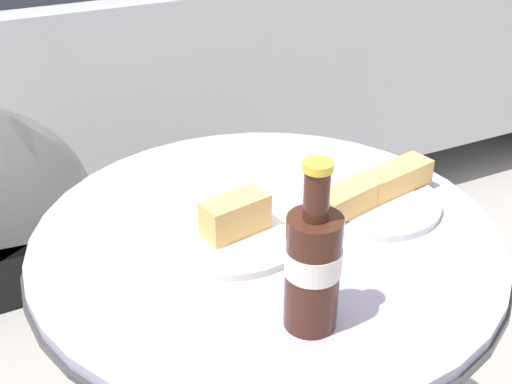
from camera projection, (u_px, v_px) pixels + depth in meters
bistro_table at (266, 316)px, 1.08m from camera, size 0.74×0.74×0.73m
cola_bottle_left at (313, 265)px, 0.77m from camera, size 0.07×0.07×0.23m
lunch_plate_near at (373, 194)px, 1.05m from camera, size 0.24×0.23×0.06m
lunch_plate_far at (234, 227)px, 0.97m from camera, size 0.22×0.22×0.07m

